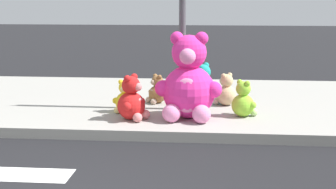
{
  "coord_description": "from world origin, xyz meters",
  "views": [
    {
      "loc": [
        1.49,
        -3.6,
        1.99
      ],
      "look_at": [
        0.84,
        3.6,
        0.55
      ],
      "focal_mm": 53.76,
      "sensor_mm": 36.0,
      "label": 1
    }
  ],
  "objects": [
    {
      "name": "plush_lime",
      "position": [
        1.97,
        4.0,
        0.38
      ],
      "size": [
        0.41,
        0.4,
        0.57
      ],
      "color": "#8CD133",
      "rests_on": "sidewalk"
    },
    {
      "name": "plush_brown",
      "position": [
        0.54,
        4.84,
        0.35
      ],
      "size": [
        0.36,
        0.35,
        0.5
      ],
      "color": "olive",
      "rests_on": "sidewalk"
    },
    {
      "name": "sidewalk",
      "position": [
        0.0,
        5.2,
        0.07
      ],
      "size": [
        28.0,
        4.4,
        0.15
      ],
      "primitive_type": "cube",
      "color": "#9E9B93",
      "rests_on": "ground_plane"
    },
    {
      "name": "sign_pole",
      "position": [
        1.0,
        4.4,
        1.85
      ],
      "size": [
        0.56,
        0.11,
        3.2
      ],
      "color": "#4C4C51",
      "rests_on": "sidewalk"
    },
    {
      "name": "plush_pink_large",
      "position": [
        1.13,
        3.81,
        0.67
      ],
      "size": [
        1.01,
        0.89,
        1.3
      ],
      "color": "#F22D93",
      "rests_on": "sidewalk"
    },
    {
      "name": "plush_tan",
      "position": [
        1.71,
        4.78,
        0.37
      ],
      "size": [
        0.39,
        0.39,
        0.55
      ],
      "color": "tan",
      "rests_on": "sidewalk"
    },
    {
      "name": "plush_teal",
      "position": [
        1.3,
        5.08,
        0.42
      ],
      "size": [
        0.49,
        0.47,
        0.68
      ],
      "color": "teal",
      "rests_on": "sidewalk"
    },
    {
      "name": "plush_yellow",
      "position": [
        0.11,
        4.11,
        0.36
      ],
      "size": [
        0.4,
        0.36,
        0.52
      ],
      "color": "yellow",
      "rests_on": "sidewalk"
    },
    {
      "name": "plush_red",
      "position": [
        0.31,
        3.64,
        0.42
      ],
      "size": [
        0.49,
        0.5,
        0.68
      ],
      "color": "red",
      "rests_on": "sidewalk"
    }
  ]
}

